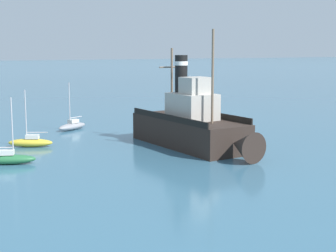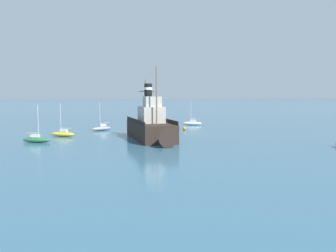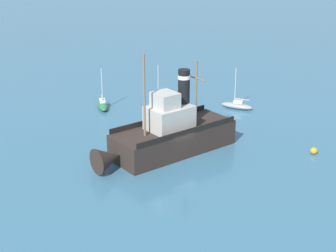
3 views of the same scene
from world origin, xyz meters
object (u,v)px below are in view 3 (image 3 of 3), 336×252
Objects in this scene: sailboat_yellow at (158,103)px; mooring_buoy at (314,151)px; sailboat_green at (103,105)px; old_tugboat at (168,135)px; sailboat_grey at (237,105)px.

mooring_buoy is at bearing -164.50° from sailboat_yellow.
mooring_buoy is (-22.48, -11.59, -0.10)m from sailboat_green.
old_tugboat reaches higher than sailboat_green.
mooring_buoy is (-7.27, -11.57, -1.51)m from old_tugboat.
sailboat_grey is (6.94, -13.53, -1.40)m from old_tugboat.
mooring_buoy is at bearing -152.73° from sailboat_green.
old_tugboat reaches higher than mooring_buoy.
old_tugboat is 3.00× the size of sailboat_green.
sailboat_grey is at bearing -126.97° from sailboat_yellow.
sailboat_grey is 9.34m from sailboat_yellow.
old_tugboat is 3.00× the size of sailboat_yellow.
sailboat_green is 7.54× the size of mooring_buoy.
old_tugboat is 15.28m from sailboat_green.
old_tugboat is 3.00× the size of sailboat_grey.
sailboat_yellow is (-2.66, -6.09, 0.00)m from sailboat_green.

